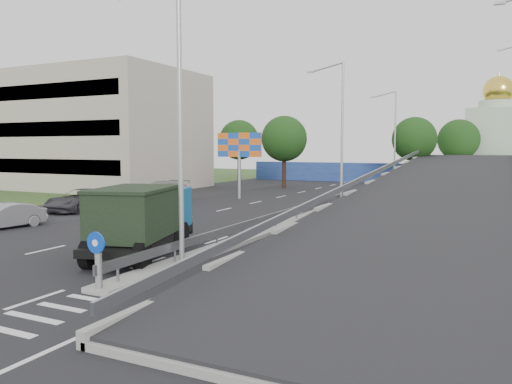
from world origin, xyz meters
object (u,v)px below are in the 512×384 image
Objects in this scene: church at (496,139)px; lamp_post_far at (393,133)px; billboard at (239,149)px; parked_car_d at (161,192)px; lamp_post_mid at (340,126)px; parked_car_b at (5,216)px; parked_car_c at (82,200)px; lamp_post_near at (175,104)px; sign_bollard at (98,260)px; dump_truck at (142,217)px.

lamp_post_far is at bearing -125.24° from church.
parked_car_d is (-4.40, -4.89, -3.36)m from billboard.
lamp_post_mid reaches higher than parked_car_b.
billboard reaches higher than parked_car_b.
church reaches higher than parked_car_c.
billboard is 13.52m from parked_car_c.
lamp_post_near is 14.37m from parked_car_b.
lamp_post_mid is at bearing 89.74° from sign_bollard.
parked_car_d is at bearing -131.94° from billboard.
parked_car_b is (-10.71, 2.02, -0.87)m from dump_truck.
parked_car_b is at bearing -101.80° from billboard.
lamp_post_near is at bearing -90.00° from lamp_post_mid.
lamp_post_near is at bearing -53.12° from parked_car_d.
parked_car_b is 14.08m from parked_car_d.
lamp_post_mid and lamp_post_far have the same top height.
lamp_post_mid is at bearing 10.68° from parked_car_d.
dump_truck is (-2.36, -38.99, -4.27)m from lamp_post_far.
sign_bollard is 5.36m from dump_truck.
lamp_post_near is at bearing -100.38° from church.
sign_bollard is at bearing -90.26° from lamp_post_mid.
dump_truck is 19.59m from parked_car_d.
parked_car_d is (-13.51, 17.11, -4.99)m from lamp_post_near.
lamp_post_far is at bearing 63.16° from billboard.
lamp_post_mid is at bearing 29.54° from parked_car_c.
lamp_post_far is 20.24m from billboard.
church reaches higher than billboard.
sign_bollard is at bearing -70.79° from billboard.
parked_car_b is at bearing 166.91° from lamp_post_near.
church is at bearing 73.89° from parked_car_b.
church is 2.55× the size of parked_car_c.
church is (9.89, 54.00, -0.50)m from lamp_post_near.
parked_car_d is (-13.51, -2.89, -4.99)m from lamp_post_mid.
parked_car_b is at bearing -89.64° from parked_car_d.
parked_car_d is at bearing 122.62° from sign_bollard.
dump_truck reaches higher than parked_car_d.
parked_car_c is 6.96m from parked_car_d.
dump_truck reaches higher than parked_car_c.
billboard is (-9.11, 22.00, -1.62)m from lamp_post_near.
billboard is at bearing 91.44° from dump_truck.
lamp_post_far is 17.15m from church.
lamp_post_far is at bearing 59.83° from parked_car_c.
sign_bollard is 0.41× the size of parked_car_b.
lamp_post_near reaches higher than parked_car_b.
dump_truck is at bearing -103.02° from church.
church is 54.51m from dump_truck.
parked_car_c is at bearing -119.59° from church.
dump_truck is (-12.25, -52.99, -3.77)m from church.
church reaches higher than lamp_post_near.
parked_car_d is at bearing -167.91° from lamp_post_mid.
sign_bollard is 44.08m from lamp_post_far.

